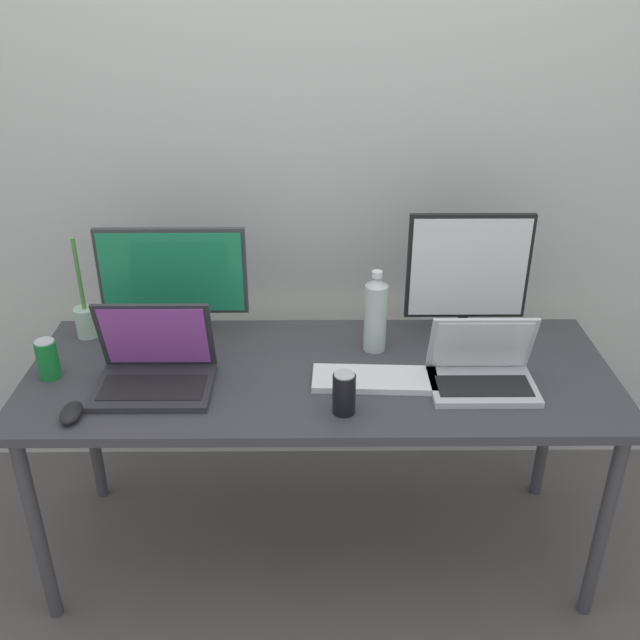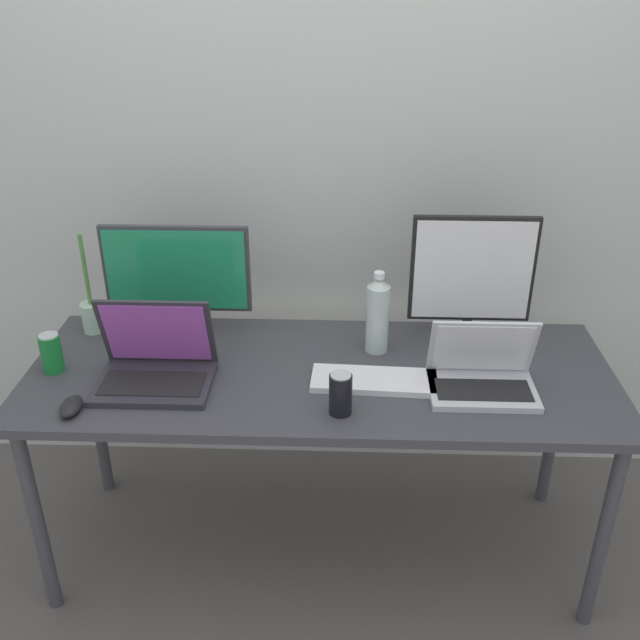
% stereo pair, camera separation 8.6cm
% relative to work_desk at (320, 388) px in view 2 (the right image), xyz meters
% --- Properties ---
extents(ground_plane, '(16.00, 16.00, 0.00)m').
position_rel_work_desk_xyz_m(ground_plane, '(0.00, 0.00, -0.68)').
color(ground_plane, '#5B5651').
extents(wall_back, '(7.00, 0.08, 2.60)m').
position_rel_work_desk_xyz_m(wall_back, '(0.00, 0.59, 0.62)').
color(wall_back, silver).
rests_on(wall_back, ground).
extents(work_desk, '(1.83, 0.69, 0.74)m').
position_rel_work_desk_xyz_m(work_desk, '(0.00, 0.00, 0.00)').
color(work_desk, '#424247').
rests_on(work_desk, ground).
extents(monitor_left, '(0.48, 0.18, 0.40)m').
position_rel_work_desk_xyz_m(monitor_left, '(-0.48, 0.21, 0.28)').
color(monitor_left, '#38383D').
rests_on(monitor_left, work_desk).
extents(monitor_center, '(0.40, 0.17, 0.44)m').
position_rel_work_desk_xyz_m(monitor_center, '(0.48, 0.21, 0.30)').
color(monitor_center, black).
rests_on(monitor_center, work_desk).
extents(laptop_silver, '(0.35, 0.26, 0.26)m').
position_rel_work_desk_xyz_m(laptop_silver, '(-0.50, -0.07, 0.12)').
color(laptop_silver, '#2D2D33').
rests_on(laptop_silver, work_desk).
extents(laptop_secondary, '(0.31, 0.21, 0.22)m').
position_rel_work_desk_xyz_m(laptop_secondary, '(0.49, -0.08, 0.11)').
color(laptop_secondary, silver).
rests_on(laptop_secondary, work_desk).
extents(keyboard_main, '(0.39, 0.16, 0.02)m').
position_rel_work_desk_xyz_m(keyboard_main, '(0.17, -0.07, 0.07)').
color(keyboard_main, white).
rests_on(keyboard_main, work_desk).
extents(mouse_by_keyboard, '(0.06, 0.11, 0.04)m').
position_rel_work_desk_xyz_m(mouse_by_keyboard, '(-0.70, -0.25, 0.08)').
color(mouse_by_keyboard, black).
rests_on(mouse_by_keyboard, work_desk).
extents(water_bottle, '(0.07, 0.07, 0.28)m').
position_rel_work_desk_xyz_m(water_bottle, '(0.18, 0.14, 0.19)').
color(water_bottle, silver).
rests_on(water_bottle, work_desk).
extents(soda_can_near_keyboard, '(0.07, 0.07, 0.13)m').
position_rel_work_desk_xyz_m(soda_can_near_keyboard, '(-0.83, -0.03, 0.12)').
color(soda_can_near_keyboard, '#197F33').
rests_on(soda_can_near_keyboard, work_desk).
extents(soda_can_by_laptop, '(0.07, 0.07, 0.13)m').
position_rel_work_desk_xyz_m(soda_can_by_laptop, '(0.07, -0.22, 0.12)').
color(soda_can_by_laptop, black).
rests_on(soda_can_by_laptop, work_desk).
extents(bamboo_vase, '(0.07, 0.07, 0.35)m').
position_rel_work_desk_xyz_m(bamboo_vase, '(-0.79, 0.24, 0.13)').
color(bamboo_vase, '#B2D1B7').
rests_on(bamboo_vase, work_desk).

